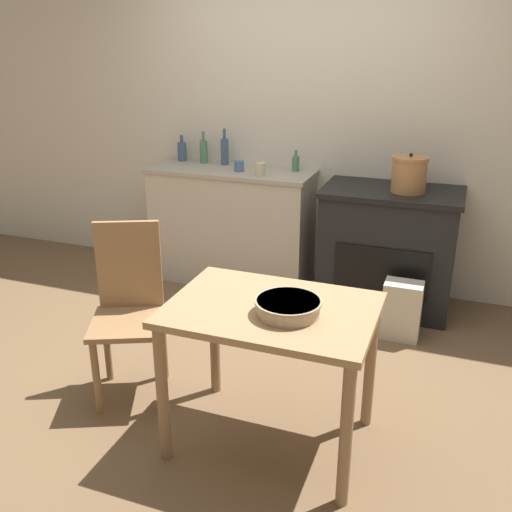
% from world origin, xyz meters
% --- Properties ---
extents(ground_plane, '(14.00, 14.00, 0.00)m').
position_xyz_m(ground_plane, '(0.00, 0.00, 0.00)').
color(ground_plane, brown).
extents(wall_back, '(8.00, 0.07, 2.55)m').
position_xyz_m(wall_back, '(0.00, 1.58, 1.27)').
color(wall_back, beige).
rests_on(wall_back, ground_plane).
extents(counter_cabinet, '(1.32, 0.51, 0.94)m').
position_xyz_m(counter_cabinet, '(-0.55, 1.31, 0.47)').
color(counter_cabinet, beige).
rests_on(counter_cabinet, ground_plane).
extents(stove, '(0.99, 0.62, 0.91)m').
position_xyz_m(stove, '(0.72, 1.26, 0.46)').
color(stove, black).
rests_on(stove, ground_plane).
extents(work_table, '(0.97, 0.69, 0.75)m').
position_xyz_m(work_table, '(0.42, -0.53, 0.63)').
color(work_table, '#A87F56').
rests_on(work_table, ground_plane).
extents(chair, '(0.53, 0.53, 0.98)m').
position_xyz_m(chair, '(-0.48, -0.36, 0.52)').
color(chair, '#997047').
rests_on(chair, ground_plane).
extents(flour_sack, '(0.25, 0.18, 0.40)m').
position_xyz_m(flour_sack, '(0.90, 0.78, 0.20)').
color(flour_sack, beige).
rests_on(flour_sack, ground_plane).
extents(stock_pot, '(0.25, 0.25, 0.27)m').
position_xyz_m(stock_pot, '(0.83, 1.22, 1.03)').
color(stock_pot, '#B77A47').
rests_on(stock_pot, stove).
extents(mixing_bowl_large, '(0.31, 0.31, 0.07)m').
position_xyz_m(mixing_bowl_large, '(0.51, -0.58, 0.79)').
color(mixing_bowl_large, tan).
rests_on(mixing_bowl_large, work_table).
extents(bottle_far_left, '(0.06, 0.06, 0.16)m').
position_xyz_m(bottle_far_left, '(-0.05, 1.42, 1.01)').
color(bottle_far_left, '#517F5B').
rests_on(bottle_far_left, counter_cabinet).
extents(bottle_left, '(0.06, 0.06, 0.29)m').
position_xyz_m(bottle_left, '(-0.66, 1.44, 1.06)').
color(bottle_left, '#3D5675').
rests_on(bottle_left, counter_cabinet).
extents(bottle_mid_left, '(0.06, 0.06, 0.26)m').
position_xyz_m(bottle_mid_left, '(-0.85, 1.45, 1.04)').
color(bottle_mid_left, '#517F5B').
rests_on(bottle_mid_left, counter_cabinet).
extents(bottle_center_left, '(0.07, 0.07, 0.21)m').
position_xyz_m(bottle_center_left, '(-1.06, 1.46, 1.03)').
color(bottle_center_left, '#3D5675').
rests_on(bottle_center_left, counter_cabinet).
extents(cup_center, '(0.08, 0.08, 0.08)m').
position_xyz_m(cup_center, '(-0.46, 1.26, 0.99)').
color(cup_center, '#4C6B99').
rests_on(cup_center, counter_cabinet).
extents(cup_center_right, '(0.08, 0.08, 0.10)m').
position_xyz_m(cup_center_right, '(-0.25, 1.16, 0.99)').
color(cup_center_right, beige).
rests_on(cup_center_right, counter_cabinet).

